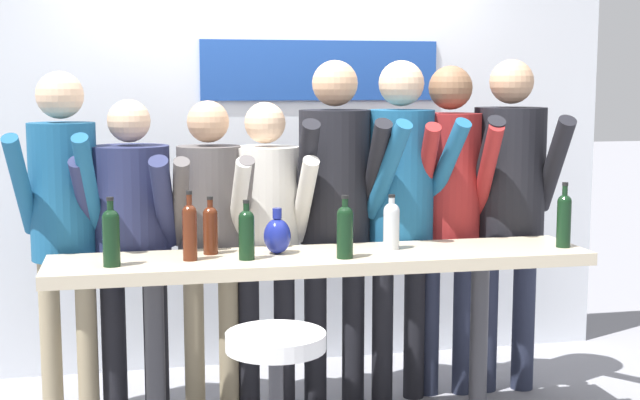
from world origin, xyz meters
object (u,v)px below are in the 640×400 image
object	(u,v)px
person_left	(131,226)
person_center_right	(335,194)
decorative_vase	(277,235)
wine_bottle_0	(111,235)
wine_bottle_4	(190,229)
person_center_left	(210,222)
person_far_right	(449,191)
person_right	(401,192)
tasting_table	(323,284)
wine_bottle_1	(210,228)
bar_stool	(276,392)
person_far_left	(63,207)
person_rightmost	(509,189)
wine_bottle_3	(564,218)
person_center	(266,222)
wine_bottle_2	(246,232)
wine_bottle_6	(391,224)
wine_bottle_5	(345,229)

from	to	relation	value
person_left	person_center_right	distance (m)	1.07
person_center_right	decorative_vase	size ratio (longest dim) A/B	8.41
wine_bottle_0	wine_bottle_4	distance (m)	0.36
person_center_left	person_far_right	bearing A→B (deg)	1.50
person_right	wine_bottle_0	world-z (taller)	person_right
tasting_table	wine_bottle_1	bearing A→B (deg)	168.15
bar_stool	wine_bottle_0	bearing A→B (deg)	137.88
tasting_table	person_far_left	xyz separation A→B (m)	(-1.22, 0.45, 0.35)
person_right	wine_bottle_4	xyz separation A→B (m)	(-1.15, -0.46, -0.09)
person_rightmost	wine_bottle_3	distance (m)	0.56
decorative_vase	person_center_left	bearing A→B (deg)	126.66
person_center_right	person_center	bearing A→B (deg)	-172.58
person_right	wine_bottle_1	xyz separation A→B (m)	(-1.05, -0.33, -0.11)
person_right	person_center_left	bearing A→B (deg)	168.11
wine_bottle_4	person_far_right	bearing A→B (deg)	19.26
wine_bottle_2	decorative_vase	bearing A→B (deg)	34.66
person_far_left	wine_bottle_6	bearing A→B (deg)	-5.69
person_right	wine_bottle_1	world-z (taller)	person_right
wine_bottle_1	wine_bottle_4	xyz separation A→B (m)	(-0.11, -0.13, 0.02)
bar_stool	decorative_vase	distance (m)	0.89
person_right	person_rightmost	xyz separation A→B (m)	(0.63, 0.04, -0.00)
wine_bottle_1	wine_bottle_2	xyz separation A→B (m)	(0.15, -0.17, 0.00)
wine_bottle_3	wine_bottle_4	world-z (taller)	wine_bottle_3
person_center	wine_bottle_2	bearing A→B (deg)	-111.92
wine_bottle_1	wine_bottle_5	size ratio (longest dim) A/B	0.94
wine_bottle_6	person_far_left	bearing A→B (deg)	165.65
wine_bottle_1	wine_bottle_2	world-z (taller)	wine_bottle_2
wine_bottle_0	wine_bottle_2	size ratio (longest dim) A/B	1.12
tasting_table	wine_bottle_2	distance (m)	0.47
wine_bottle_4	wine_bottle_5	xyz separation A→B (m)	(0.71, -0.10, -0.01)
wine_bottle_3	person_center	bearing A→B (deg)	159.93
person_right	wine_bottle_2	world-z (taller)	person_right
person_rightmost	person_center_left	bearing A→B (deg)	-173.34
wine_bottle_2	wine_bottle_3	bearing A→B (deg)	-0.61
person_far_right	decorative_vase	size ratio (longest dim) A/B	8.29
person_center_left	person_right	bearing A→B (deg)	-0.38
wine_bottle_6	tasting_table	bearing A→B (deg)	-171.94
person_right	decorative_vase	bearing A→B (deg)	-164.22
person_center	wine_bottle_4	xyz separation A→B (m)	(-0.42, -0.46, 0.05)
wine_bottle_0	tasting_table	bearing A→B (deg)	4.93
person_rightmost	wine_bottle_1	xyz separation A→B (m)	(-1.68, -0.36, -0.10)
wine_bottle_0	wine_bottle_1	xyz separation A→B (m)	(0.46, 0.20, -0.02)
person_far_right	wine_bottle_5	distance (m)	0.95
bar_stool	person_right	world-z (taller)	person_right
person_far_right	person_rightmost	size ratio (longest dim) A/B	0.98
person_far_right	wine_bottle_6	xyz separation A→B (m)	(-0.45, -0.43, -0.10)
wine_bottle_5	wine_bottle_6	distance (m)	0.32
person_right	wine_bottle_6	xyz separation A→B (m)	(-0.17, -0.39, -0.11)
person_center_left	person_rightmost	size ratio (longest dim) A/B	0.88
tasting_table	person_right	bearing A→B (deg)	40.04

